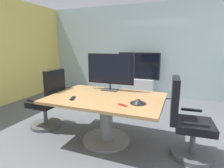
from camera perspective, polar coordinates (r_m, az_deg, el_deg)
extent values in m
plane|color=#515459|center=(2.89, -4.29, -19.23)|extent=(7.48, 7.48, 0.00)
cube|color=#9EB2B7|center=(5.57, 10.34, 10.33)|extent=(6.28, 0.10, 2.69)
cube|color=olive|center=(2.78, -1.89, -4.44)|extent=(1.72, 1.17, 0.04)
cylinder|color=slate|center=(2.90, -1.84, -11.36)|extent=(0.20, 0.20, 0.69)
cylinder|color=slate|center=(3.05, -1.80, -17.06)|extent=(0.76, 0.76, 0.03)
cylinder|color=#4C4C51|center=(3.71, -20.13, -12.00)|extent=(0.56, 0.56, 0.06)
cylinder|color=#4C4C51|center=(3.64, -20.37, -8.97)|extent=(0.07, 0.07, 0.36)
cube|color=black|center=(3.57, -20.63, -5.66)|extent=(0.48, 0.48, 0.10)
cube|color=black|center=(3.31, -17.59, -0.87)|extent=(0.09, 0.46, 0.60)
cube|color=black|center=(3.71, -17.84, -2.86)|extent=(0.28, 0.05, 0.03)
cube|color=black|center=(3.34, -23.52, -4.91)|extent=(0.28, 0.05, 0.03)
cylinder|color=#4C4C51|center=(2.89, 23.84, -19.62)|extent=(0.56, 0.56, 0.06)
cylinder|color=#4C4C51|center=(2.79, 24.22, -15.92)|extent=(0.07, 0.07, 0.36)
cube|color=black|center=(2.70, 24.63, -11.76)|extent=(0.51, 0.51, 0.10)
cube|color=black|center=(2.56, 19.27, -4.70)|extent=(0.12, 0.46, 0.60)
cube|color=black|center=(2.41, 25.14, -11.56)|extent=(0.28, 0.07, 0.03)
cube|color=black|center=(2.89, 23.84, -7.53)|extent=(0.28, 0.07, 0.03)
cube|color=#333338|center=(3.17, -0.59, -1.82)|extent=(0.28, 0.18, 0.02)
cylinder|color=#333338|center=(3.15, -0.60, -0.80)|extent=(0.04, 0.04, 0.10)
cube|color=black|center=(3.11, -0.53, 4.82)|extent=(0.84, 0.04, 0.52)
cube|color=black|center=(3.09, -0.66, 4.78)|extent=(0.77, 0.01, 0.47)
cube|color=#B7BABC|center=(5.38, 8.32, -1.19)|extent=(0.90, 0.36, 0.55)
cube|color=black|center=(5.25, 8.49, 5.74)|extent=(1.20, 0.06, 0.76)
cube|color=black|center=(5.22, 8.40, 5.70)|extent=(1.12, 0.01, 0.69)
cone|color=black|center=(2.47, 8.28, -5.36)|extent=(0.19, 0.19, 0.07)
cylinder|color=black|center=(2.48, 8.26, -6.04)|extent=(0.22, 0.22, 0.01)
cube|color=black|center=(2.72, -12.36, -4.42)|extent=(0.10, 0.18, 0.02)
cube|color=red|center=(2.37, 3.27, -6.66)|extent=(0.13, 0.07, 0.02)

